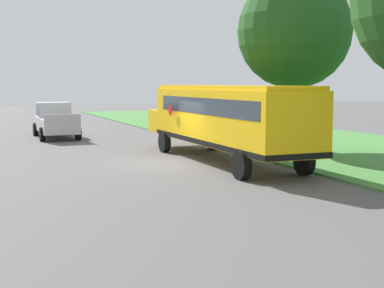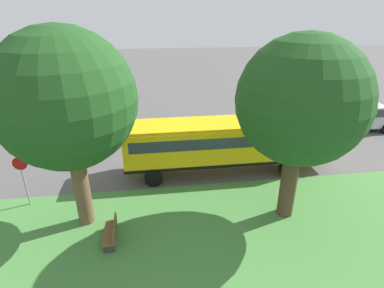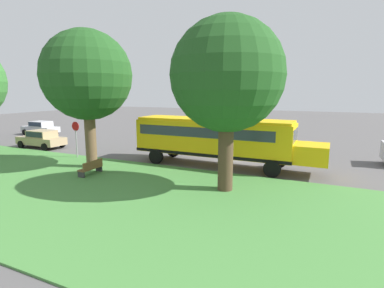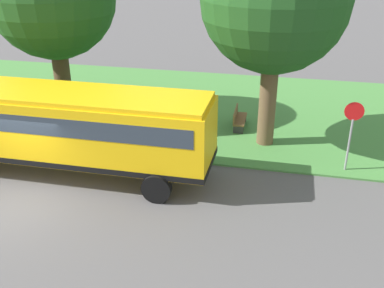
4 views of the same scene
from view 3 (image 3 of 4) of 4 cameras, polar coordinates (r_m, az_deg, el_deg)
name	(u,v)px [view 3 (image 3 of 4)]	position (r m, az deg, el deg)	size (l,w,h in m)	color
ground_plane	(234,159)	(22.28, 8.08, -2.91)	(120.00, 120.00, 0.00)	#565454
grass_verge	(167,205)	(13.42, -4.87, -11.43)	(12.00, 80.00, 0.08)	#47843D
school_bus	(217,137)	(19.92, 4.71, 1.27)	(2.85, 12.42, 3.16)	yellow
car_tan_nearest	(42,138)	(29.59, -26.74, 1.03)	(2.02, 4.40, 1.56)	tan
car_silver_middle	(41,127)	(38.65, -26.89, 2.88)	(2.02, 4.40, 1.56)	#B7B7BC
oak_tree_beside_bus	(224,76)	(14.45, 6.19, 12.68)	(5.43, 5.43, 8.42)	#4C3826
oak_tree_roadside_mid	(85,75)	(20.13, -19.72, 12.28)	(5.58, 5.58, 8.71)	brown
stop_sign	(76,135)	(23.76, -21.22, 1.57)	(0.08, 0.68, 2.74)	gray
park_bench	(91,168)	(18.70, -18.67, -4.34)	(1.61, 0.54, 0.92)	brown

